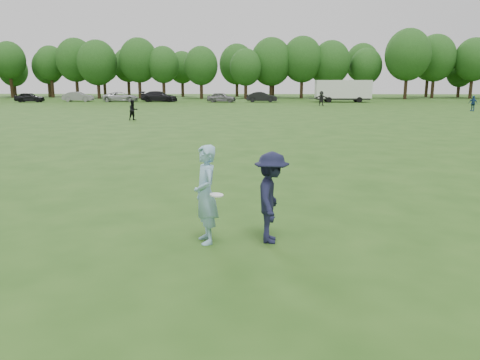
{
  "coord_description": "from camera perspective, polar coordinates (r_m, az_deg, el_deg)",
  "views": [
    {
      "loc": [
        -0.25,
        -9.57,
        3.31
      ],
      "look_at": [
        -0.54,
        0.68,
        1.1
      ],
      "focal_mm": 35.0,
      "sensor_mm": 36.0,
      "label": 1
    }
  ],
  "objects": [
    {
      "name": "defender",
      "position": [
        9.59,
        3.84,
        -2.15
      ],
      "size": [
        0.8,
        1.27,
        1.89
      ],
      "primitive_type": "imported",
      "rotation": [
        0.0,
        0.0,
        1.49
      ],
      "color": "#171932",
      "rests_on": "ground"
    },
    {
      "name": "treeline",
      "position": [
        86.57,
        3.77,
        14.11
      ],
      "size": [
        130.35,
        18.39,
        11.74
      ],
      "color": "#332114",
      "rests_on": "ground"
    },
    {
      "name": "car_a",
      "position": [
        76.73,
        -24.27,
        9.18
      ],
      "size": [
        4.29,
        2.05,
        1.42
      ],
      "primitive_type": "imported",
      "rotation": [
        0.0,
        0.0,
        1.66
      ],
      "color": "black",
      "rests_on": "ground"
    },
    {
      "name": "thrower",
      "position": [
        9.54,
        -4.2,
        -1.78
      ],
      "size": [
        0.71,
        0.86,
        2.03
      ],
      "primitive_type": "imported",
      "rotation": [
        0.0,
        0.0,
        -1.23
      ],
      "color": "#88B8D2",
      "rests_on": "ground"
    },
    {
      "name": "player_far_a",
      "position": [
        39.79,
        -12.89,
        8.29
      ],
      "size": [
        1.01,
        1.0,
        1.64
      ],
      "primitive_type": "imported",
      "rotation": [
        0.0,
        0.0,
        0.74
      ],
      "color": "black",
      "rests_on": "ground"
    },
    {
      "name": "player_far_b",
      "position": [
        55.98,
        26.52,
        8.36
      ],
      "size": [
        0.88,
        1.01,
        1.63
      ],
      "primitive_type": "imported",
      "rotation": [
        0.0,
        0.0,
        -0.95
      ],
      "color": "navy",
      "rests_on": "ground"
    },
    {
      "name": "cargo_trailer",
      "position": [
        71.53,
        12.44,
        10.67
      ],
      "size": [
        9.0,
        2.75,
        3.2
      ],
      "color": "white",
      "rests_on": "ground"
    },
    {
      "name": "car_e",
      "position": [
        69.55,
        -2.26,
        10.03
      ],
      "size": [
        4.38,
        2.16,
        1.44
      ],
      "primitive_type": "imported",
      "rotation": [
        0.0,
        0.0,
        1.46
      ],
      "color": "slate",
      "rests_on": "ground"
    },
    {
      "name": "car_d",
      "position": [
        72.06,
        -9.83,
        10.0
      ],
      "size": [
        5.55,
        2.53,
        1.58
      ],
      "primitive_type": "imported",
      "rotation": [
        0.0,
        0.0,
        1.51
      ],
      "color": "black",
      "rests_on": "ground"
    },
    {
      "name": "ground",
      "position": [
        10.13,
        2.95,
        -6.92
      ],
      "size": [
        200.0,
        200.0,
        0.0
      ],
      "primitive_type": "plane",
      "color": "#234A14",
      "rests_on": "ground"
    },
    {
      "name": "disc_in_play",
      "position": [
        9.2,
        -2.86,
        -1.83
      ],
      "size": [
        0.31,
        0.31,
        0.06
      ],
      "color": "white",
      "rests_on": "ground"
    },
    {
      "name": "car_f",
      "position": [
        70.13,
        2.68,
        10.07
      ],
      "size": [
        4.6,
        1.86,
        1.48
      ],
      "primitive_type": "imported",
      "rotation": [
        0.0,
        0.0,
        1.51
      ],
      "color": "black",
      "rests_on": "ground"
    },
    {
      "name": "car_b",
      "position": [
        75.91,
        -19.13,
        9.58
      ],
      "size": [
        4.54,
        1.82,
        1.47
      ],
      "primitive_type": "imported",
      "rotation": [
        0.0,
        0.0,
        1.63
      ],
      "color": "gray",
      "rests_on": "ground"
    },
    {
      "name": "player_far_d",
      "position": [
        61.2,
        9.9,
        9.78
      ],
      "size": [
        1.75,
        0.6,
        1.87
      ],
      "primitive_type": "imported",
      "rotation": [
        0.0,
        0.0,
        0.03
      ],
      "color": "black",
      "rests_on": "ground"
    },
    {
      "name": "car_c",
      "position": [
        73.56,
        -14.32,
        9.79
      ],
      "size": [
        5.43,
        2.91,
        1.45
      ],
      "primitive_type": "imported",
      "rotation": [
        0.0,
        0.0,
        1.67
      ],
      "color": "silver",
      "rests_on": "ground"
    }
  ]
}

